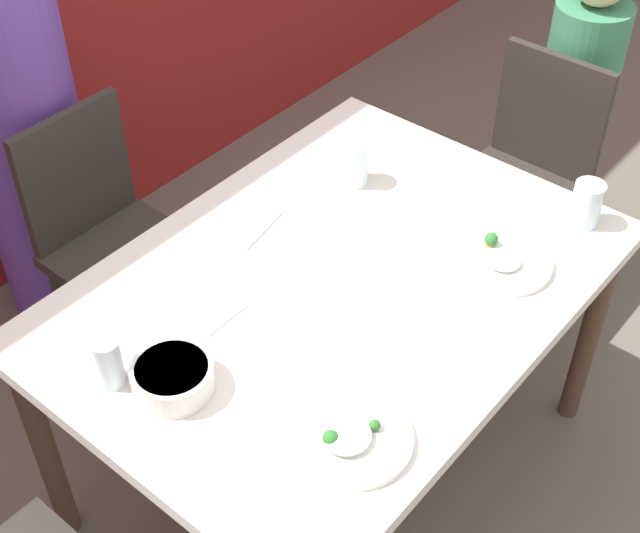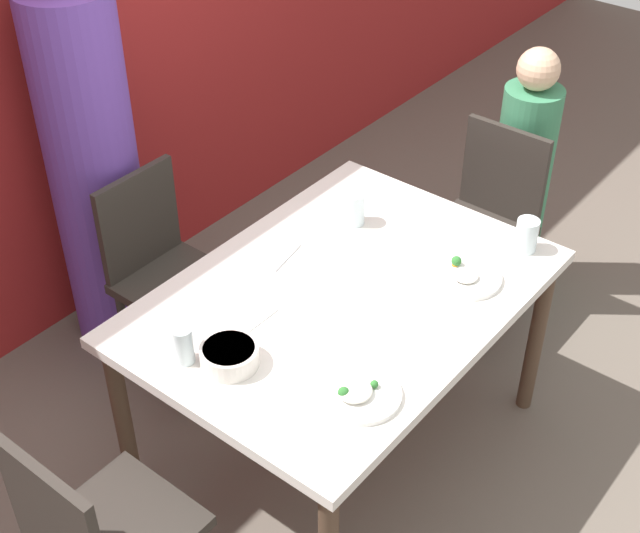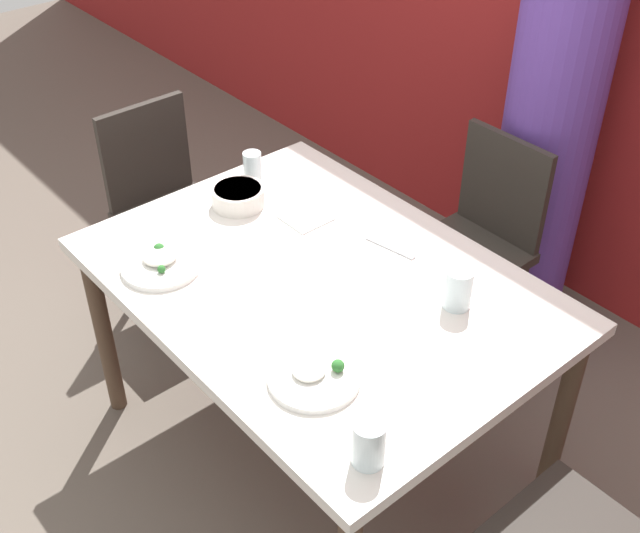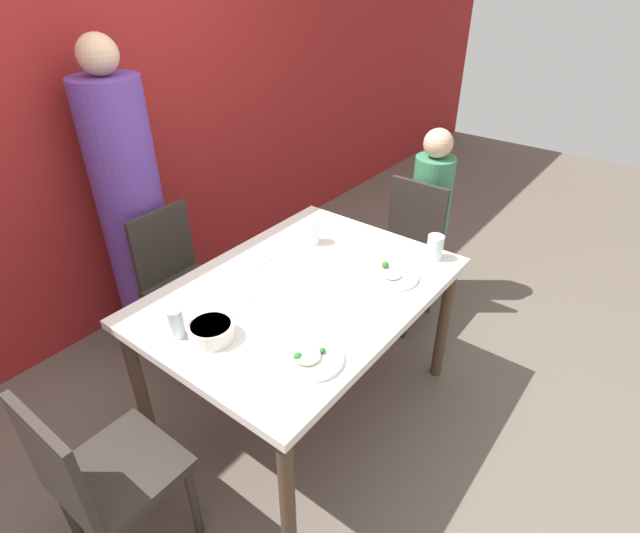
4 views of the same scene
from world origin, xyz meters
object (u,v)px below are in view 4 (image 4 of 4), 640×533
Objects in this scene: person_child at (428,222)px; glass_water_tall at (176,323)px; plate_rice_adult at (392,275)px; chair_adult_spot at (181,280)px; chair_child_spot at (405,247)px; bowl_curry at (211,331)px; person_adult at (133,212)px.

person_child reaches higher than glass_water_tall.
person_child is 1.09m from plate_rice_adult.
chair_adult_spot is 0.76× the size of person_child.
chair_child_spot is at bearing 180.00° from person_child.
chair_child_spot is at bearing -5.30° from glass_water_tall.
bowl_curry is at bearing 179.03° from person_child.
person_adult is 13.79× the size of glass_water_tall.
glass_water_tall is (-0.50, -0.67, 0.34)m from chair_adult_spot.
glass_water_tall reaches higher than chair_child_spot.
person_child is at bearing -30.26° from chair_adult_spot.
glass_water_tall is at bearing 152.58° from plate_rice_adult.
person_child reaches higher than chair_child_spot.
chair_adult_spot is 0.90m from glass_water_tall.
bowl_curry is at bearing -118.74° from chair_adult_spot.
person_child is 4.78× the size of plate_rice_adult.
plate_rice_adult is (-0.72, -0.31, 0.29)m from chair_child_spot.
chair_child_spot reaches higher than plate_rice_adult.
chair_child_spot is at bearing -46.80° from person_adult.
person_child is (0.30, -0.00, 0.05)m from chair_child_spot.
chair_child_spot is 3.62× the size of plate_rice_adult.
bowl_curry is (-1.83, 0.03, 0.25)m from person_child.
person_adult reaches higher than chair_adult_spot.
chair_adult_spot is 1.00× the size of chair_child_spot.
bowl_curry is at bearing -91.16° from chair_child_spot.
chair_adult_spot is at bearing 149.74° from person_child.
bowl_curry is 0.74× the size of plate_rice_adult.
glass_water_tall is at bearing -95.30° from chair_child_spot.
glass_water_tall is at bearing 122.23° from bowl_curry.
person_adult is 1.22m from bowl_curry.
chair_adult_spot is at bearing -126.62° from chair_child_spot.
person_adult reaches higher than plate_rice_adult.
bowl_curry is at bearing 157.19° from plate_rice_adult.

